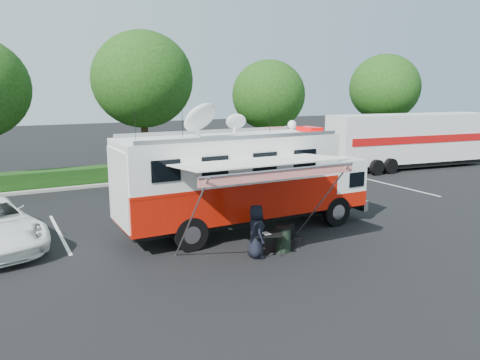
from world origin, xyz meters
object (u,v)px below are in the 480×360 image
object	(u,v)px
folding_table	(268,235)
trash_bin	(283,239)
command_truck	(244,179)
semi_trailer	(410,140)

from	to	relation	value
folding_table	trash_bin	distance (m)	0.80
command_truck	trash_bin	size ratio (longest dim) A/B	11.62
folding_table	semi_trailer	size ratio (longest dim) A/B	0.09
command_truck	trash_bin	bearing A→B (deg)	-89.79
trash_bin	command_truck	bearing A→B (deg)	90.21
folding_table	trash_bin	bearing A→B (deg)	13.67
command_truck	folding_table	world-z (taller)	command_truck
folding_table	semi_trailer	xyz separation A→B (m)	(17.68, 10.20, 1.22)
trash_bin	semi_trailer	bearing A→B (deg)	30.57
folding_table	semi_trailer	distance (m)	20.45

